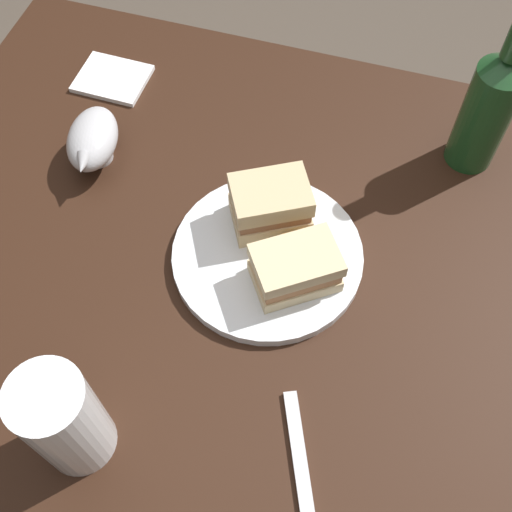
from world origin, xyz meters
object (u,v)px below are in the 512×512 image
object	(u,v)px
sandwich_half_right	(270,205)
napkin	(112,79)
sandwich_half_left	(296,268)
fork	(301,469)
plate	(267,256)
pint_glass	(67,423)
gravy_boat	(92,140)
cider_bottle	(489,106)

from	to	relation	value
sandwich_half_right	napkin	size ratio (longest dim) A/B	1.12
sandwich_half_left	sandwich_half_right	xyz separation A→B (m)	(0.06, -0.08, 0.01)
fork	plate	bearing A→B (deg)	-179.30
pint_glass	gravy_boat	bearing A→B (deg)	-68.46
cider_bottle	fork	distance (m)	0.53
sandwich_half_left	pint_glass	xyz separation A→B (m)	(0.18, 0.27, 0.02)
sandwich_half_right	cider_bottle	xyz separation A→B (m)	(-0.25, -0.20, 0.05)
plate	napkin	world-z (taller)	plate
cider_bottle	napkin	xyz separation A→B (m)	(0.57, 0.01, -0.10)
plate	gravy_boat	world-z (taller)	gravy_boat
sandwich_half_left	cider_bottle	xyz separation A→B (m)	(-0.19, -0.28, 0.06)
napkin	fork	world-z (taller)	napkin
sandwich_half_left	fork	distance (m)	0.24
gravy_boat	napkin	size ratio (longest dim) A/B	1.22
napkin	gravy_boat	bearing A→B (deg)	105.79
plate	fork	distance (m)	0.28
plate	pint_glass	size ratio (longest dim) A/B	1.58
sandwich_half_left	gravy_boat	bearing A→B (deg)	-20.10
sandwich_half_left	gravy_boat	xyz separation A→B (m)	(0.33, -0.12, -0.00)
plate	fork	xyz separation A→B (m)	(-0.11, 0.25, -0.00)
napkin	sandwich_half_right	bearing A→B (deg)	148.49
pint_glass	fork	distance (m)	0.26
sandwich_half_left	napkin	xyz separation A→B (m)	(0.38, -0.28, -0.04)
plate	fork	world-z (taller)	plate
plate	napkin	bearing A→B (deg)	-36.72
sandwich_half_left	pint_glass	bearing A→B (deg)	55.98
plate	sandwich_half_right	size ratio (longest dim) A/B	2.06
pint_glass	plate	bearing A→B (deg)	-114.66
plate	pint_glass	world-z (taller)	pint_glass
pint_glass	napkin	world-z (taller)	pint_glass
pint_glass	gravy_boat	distance (m)	0.42
sandwich_half_right	cider_bottle	distance (m)	0.33
plate	cider_bottle	size ratio (longest dim) A/B	0.93
sandwich_half_left	napkin	bearing A→B (deg)	-36.27
sandwich_half_left	fork	bearing A→B (deg)	107.10
sandwich_half_left	sandwich_half_right	size ratio (longest dim) A/B	1.03
plate	pint_glass	xyz separation A→B (m)	(0.14, 0.30, 0.06)
sandwich_half_right	cider_bottle	world-z (taller)	cider_bottle
pint_glass	cider_bottle	size ratio (longest dim) A/B	0.59
pint_glass	napkin	bearing A→B (deg)	-70.05
pint_glass	napkin	xyz separation A→B (m)	(0.20, -0.54, -0.07)
gravy_boat	fork	bearing A→B (deg)	139.21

